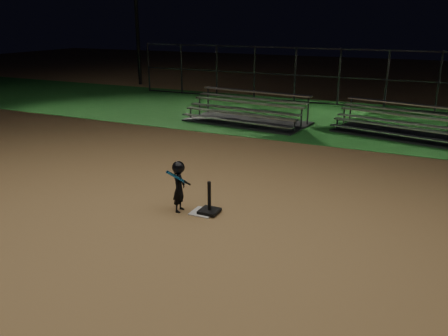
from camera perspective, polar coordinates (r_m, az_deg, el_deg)
ground at (r=9.13m, az=-2.67°, el=-5.67°), size 80.00×80.00×0.00m
grass_strip at (r=18.19m, az=12.14°, el=6.18°), size 60.00×8.00×0.01m
home_plate at (r=9.13m, az=-2.67°, el=-5.60°), size 0.45×0.45×0.02m
batting_tee at (r=9.05m, az=-1.85°, el=-4.96°), size 0.38×0.38×0.65m
child_batter at (r=9.05m, az=-5.71°, el=-2.14°), size 0.38×0.62×1.05m
bleacher_left at (r=16.98m, az=2.88°, el=6.47°), size 4.68×2.65×1.09m
bleacher_right at (r=16.19m, az=21.13°, el=4.59°), size 4.38×2.80×0.99m
backstop_fence at (r=20.89m, az=14.32°, el=11.02°), size 20.08×0.08×2.50m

